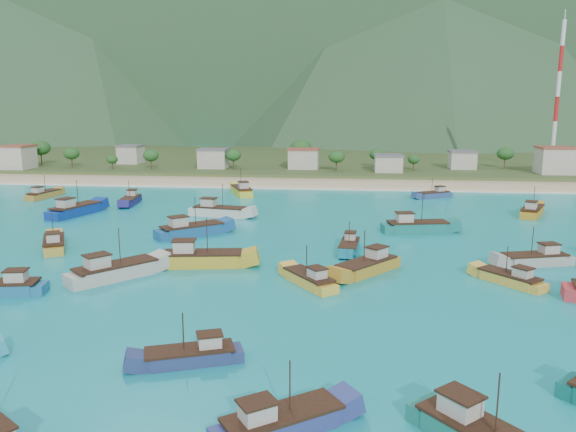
# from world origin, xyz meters

# --- Properties ---
(ground) EXTENTS (600.00, 600.00, 0.00)m
(ground) POSITION_xyz_m (0.00, 0.00, 0.00)
(ground) COLOR #0C8088
(ground) RESTS_ON ground
(beach) EXTENTS (400.00, 18.00, 1.20)m
(beach) POSITION_xyz_m (0.00, 79.00, 0.00)
(beach) COLOR beige
(beach) RESTS_ON ground
(land) EXTENTS (400.00, 110.00, 2.40)m
(land) POSITION_xyz_m (0.00, 140.00, 0.00)
(land) COLOR #385123
(land) RESTS_ON ground
(surf_line) EXTENTS (400.00, 2.50, 0.08)m
(surf_line) POSITION_xyz_m (0.00, 69.50, 0.00)
(surf_line) COLOR white
(surf_line) RESTS_ON ground
(village) EXTENTS (204.98, 28.68, 7.53)m
(village) POSITION_xyz_m (13.62, 101.69, 4.66)
(village) COLOR beige
(village) RESTS_ON ground
(vegetation) EXTENTS (277.55, 25.80, 9.18)m
(vegetation) POSITION_xyz_m (-14.83, 102.86, 5.25)
(vegetation) COLOR #235623
(vegetation) RESTS_ON ground
(radio_tower) EXTENTS (1.20, 1.20, 45.41)m
(radio_tower) POSITION_xyz_m (79.18, 108.00, 24.31)
(radio_tower) COLOR red
(radio_tower) RESTS_ON ground
(boat_0) EXTENTS (7.22, 13.08, 7.41)m
(boat_0) POSITION_xyz_m (-39.33, 28.86, 0.96)
(boat_0) COLOR navy
(boat_0) RESTS_ON ground
(boat_2) EXTENTS (7.71, 8.27, 5.16)m
(boat_2) POSITION_xyz_m (36.22, -7.24, 0.55)
(boat_2) COLOR gold
(boat_2) RESTS_ON ground
(boat_4) EXTENTS (7.29, 10.22, 5.91)m
(boat_4) POSITION_xyz_m (-29.72, 2.97, 0.68)
(boat_4) COLOR gold
(boat_4) RESTS_ON ground
(boat_6) EXTENTS (9.06, 6.66, 5.27)m
(boat_6) POSITION_xyz_m (36.18, 59.37, 0.56)
(boat_6) COLOR navy
(boat_6) RESTS_ON ground
(boat_7) EXTENTS (10.42, 11.29, 7.02)m
(boat_7) POSITION_xyz_m (-14.10, -10.55, 0.88)
(boat_7) COLOR #B5B0A3
(boat_7) RESTS_ON ground
(boat_9) EXTENTS (3.34, 8.90, 5.14)m
(boat_9) POSITION_xyz_m (16.06, 7.04, 0.54)
(boat_9) COLOR #12708E
(boat_9) RESTS_ON ground
(boat_13) EXTENTS (11.42, 10.39, 7.06)m
(boat_13) POSITION_xyz_m (-10.94, 13.82, 0.89)
(boat_13) COLOR #19528B
(boat_13) RESTS_ON ground
(boat_14) EXTENTS (12.64, 5.40, 7.23)m
(boat_14) POSITION_xyz_m (-4.50, -3.64, 0.92)
(boat_14) COLOR gold
(boat_14) RESTS_ON ground
(boat_16) EXTENTS (9.00, 5.43, 5.11)m
(boat_16) POSITION_xyz_m (2.55, -32.88, 0.54)
(boat_16) COLOR navy
(boat_16) RESTS_ON ground
(boat_17) EXTENTS (9.40, 7.79, 5.63)m
(boat_17) POSITION_xyz_m (11.56, -42.56, 0.63)
(boat_17) COLOR navy
(boat_17) RESTS_ON ground
(boat_18) EXTENTS (10.35, 4.86, 5.89)m
(boat_18) POSITION_xyz_m (-24.91, -17.92, 0.68)
(boat_18) COLOR #1C6593
(boat_18) RESTS_ON ground
(boat_20) EXTENTS (7.62, 8.88, 5.37)m
(boat_20) POSITION_xyz_m (11.19, -10.39, 0.58)
(boat_20) COLOR gold
(boat_20) RESTS_ON ground
(boat_21) EXTENTS (12.22, 5.78, 6.95)m
(boat_21) POSITION_xyz_m (27.71, 20.93, 0.87)
(boat_21) COLOR #167369
(boat_21) RESTS_ON ground
(boat_25) EXTENTS (4.42, 10.30, 5.89)m
(boat_25) POSITION_xyz_m (-57.03, 48.09, 0.68)
(boat_25) COLOR #B37F2E
(boat_25) RESTS_ON ground
(boat_26) EXTENTS (7.63, 12.03, 6.86)m
(boat_26) POSITION_xyz_m (-10.76, 58.39, 0.85)
(boat_26) COLOR gold
(boat_26) RESTS_ON ground
(boat_27) EXTENTS (7.38, 10.96, 6.29)m
(boat_27) POSITION_xyz_m (52.76, 38.91, 0.75)
(boat_27) COLOR #C3841E
(boat_27) RESTS_ON ground
(boat_28) EXTENTS (4.25, 10.24, 5.87)m
(boat_28) POSITION_xyz_m (-33.26, 42.83, 0.67)
(boat_28) COLOR navy
(boat_28) RESTS_ON ground
(boat_29) EXTENTS (10.45, 5.57, 5.92)m
(boat_29) POSITION_xyz_m (42.17, 2.14, 0.68)
(boat_29) COLOR #A39B93
(boat_29) RESTS_ON ground
(boat_31) EXTENTS (9.26, 10.36, 6.36)m
(boat_31) POSITION_xyz_m (18.54, -4.30, 0.76)
(boat_31) COLOR #B78526
(boat_31) RESTS_ON ground
(boat_32) EXTENTS (12.16, 5.44, 6.93)m
(boat_32) POSITION_xyz_m (-10.17, 31.27, 0.87)
(boat_32) COLOR beige
(boat_32) RESTS_ON ground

